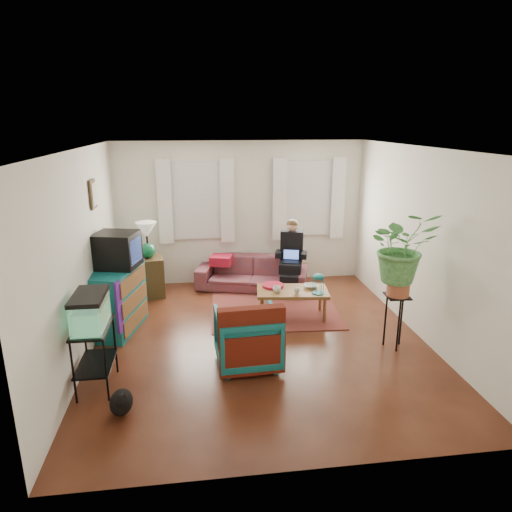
{
  "coord_description": "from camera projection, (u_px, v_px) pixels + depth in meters",
  "views": [
    {
      "loc": [
        -0.82,
        -5.7,
        2.92
      ],
      "look_at": [
        0.0,
        0.4,
        1.1
      ],
      "focal_mm": 32.0,
      "sensor_mm": 36.0,
      "label": 1
    }
  ],
  "objects": [
    {
      "name": "floor",
      "position": [
        260.0,
        340.0,
        6.35
      ],
      "size": [
        4.5,
        5.0,
        0.01
      ],
      "primitive_type": "cube",
      "color": "#4F2B14",
      "rests_on": "ground"
    },
    {
      "name": "ceiling",
      "position": [
        260.0,
        148.0,
        5.61
      ],
      "size": [
        4.5,
        5.0,
        0.01
      ],
      "primitive_type": "cube",
      "color": "white",
      "rests_on": "wall_back"
    },
    {
      "name": "wall_back",
      "position": [
        241.0,
        213.0,
        8.35
      ],
      "size": [
        4.5,
        0.01,
        2.6
      ],
      "primitive_type": "cube",
      "color": "silver",
      "rests_on": "floor"
    },
    {
      "name": "wall_front",
      "position": [
        305.0,
        335.0,
        3.6
      ],
      "size": [
        4.5,
        0.01,
        2.6
      ],
      "primitive_type": "cube",
      "color": "silver",
      "rests_on": "floor"
    },
    {
      "name": "wall_left",
      "position": [
        82.0,
        256.0,
        5.69
      ],
      "size": [
        0.01,
        5.0,
        2.6
      ],
      "primitive_type": "cube",
      "color": "silver",
      "rests_on": "floor"
    },
    {
      "name": "wall_right",
      "position": [
        422.0,
        244.0,
        6.27
      ],
      "size": [
        0.01,
        5.0,
        2.6
      ],
      "primitive_type": "cube",
      "color": "silver",
      "rests_on": "floor"
    },
    {
      "name": "window_left",
      "position": [
        196.0,
        201.0,
        8.16
      ],
      "size": [
        1.08,
        0.04,
        1.38
      ],
      "primitive_type": "cube",
      "color": "white",
      "rests_on": "wall_back"
    },
    {
      "name": "window_right",
      "position": [
        308.0,
        198.0,
        8.42
      ],
      "size": [
        1.08,
        0.04,
        1.38
      ],
      "primitive_type": "cube",
      "color": "white",
      "rests_on": "wall_back"
    },
    {
      "name": "curtains_left",
      "position": [
        196.0,
        202.0,
        8.09
      ],
      "size": [
        1.36,
        0.06,
        1.5
      ],
      "primitive_type": "cube",
      "color": "white",
      "rests_on": "wall_back"
    },
    {
      "name": "curtains_right",
      "position": [
        309.0,
        199.0,
        8.35
      ],
      "size": [
        1.36,
        0.06,
        1.5
      ],
      "primitive_type": "cube",
      "color": "white",
      "rests_on": "wall_back"
    },
    {
      "name": "picture_frame",
      "position": [
        94.0,
        194.0,
        6.32
      ],
      "size": [
        0.04,
        0.32,
        0.4
      ],
      "primitive_type": "cube",
      "color": "#3D2616",
      "rests_on": "wall_left"
    },
    {
      "name": "area_rug",
      "position": [
        275.0,
        310.0,
        7.32
      ],
      "size": [
        2.08,
        1.7,
        0.01
      ],
      "primitive_type": "cube",
      "rotation": [
        0.0,
        0.0,
        -0.05
      ],
      "color": "brown",
      "rests_on": "floor"
    },
    {
      "name": "sofa",
      "position": [
        252.0,
        268.0,
        8.21
      ],
      "size": [
        2.09,
        1.29,
        0.76
      ],
      "primitive_type": "imported",
      "rotation": [
        0.0,
        0.0,
        -0.29
      ],
      "color": "brown",
      "rests_on": "floor"
    },
    {
      "name": "seated_person",
      "position": [
        291.0,
        259.0,
        8.05
      ],
      "size": [
        0.64,
        0.71,
        1.16
      ],
      "primitive_type": null,
      "rotation": [
        0.0,
        0.0,
        -0.29
      ],
      "color": "black",
      "rests_on": "sofa"
    },
    {
      "name": "side_table",
      "position": [
        150.0,
        277.0,
        7.87
      ],
      "size": [
        0.54,
        0.54,
        0.69
      ],
      "primitive_type": "cube",
      "rotation": [
        0.0,
        0.0,
        0.15
      ],
      "color": "#412918",
      "rests_on": "floor"
    },
    {
      "name": "table_lamp",
      "position": [
        147.0,
        241.0,
        7.68
      ],
      "size": [
        0.4,
        0.4,
        0.63
      ],
      "primitive_type": null,
      "rotation": [
        0.0,
        0.0,
        0.15
      ],
      "color": "white",
      "rests_on": "side_table"
    },
    {
      "name": "dresser",
      "position": [
        117.0,
        300.0,
        6.54
      ],
      "size": [
        0.75,
        1.13,
        0.93
      ],
      "primitive_type": "cube",
      "rotation": [
        0.0,
        0.0,
        -0.25
      ],
      "color": "#126371",
      "rests_on": "floor"
    },
    {
      "name": "crt_tv",
      "position": [
        117.0,
        250.0,
        6.43
      ],
      "size": [
        0.68,
        0.64,
        0.5
      ],
      "primitive_type": "cube",
      "rotation": [
        0.0,
        0.0,
        -0.25
      ],
      "color": "black",
      "rests_on": "dresser"
    },
    {
      "name": "aquarium_stand",
      "position": [
        95.0,
        357.0,
        5.12
      ],
      "size": [
        0.38,
        0.67,
        0.75
      ],
      "primitive_type": "cube",
      "rotation": [
        0.0,
        0.0,
        -0.01
      ],
      "color": "black",
      "rests_on": "floor"
    },
    {
      "name": "aquarium",
      "position": [
        90.0,
        310.0,
        4.96
      ],
      "size": [
        0.34,
        0.61,
        0.4
      ],
      "primitive_type": "cube",
      "rotation": [
        0.0,
        0.0,
        -0.01
      ],
      "color": "#7FD899",
      "rests_on": "aquarium_stand"
    },
    {
      "name": "black_cat",
      "position": [
        121.0,
        400.0,
        4.72
      ],
      "size": [
        0.31,
        0.41,
        0.31
      ],
      "primitive_type": "ellipsoid",
      "rotation": [
        0.0,
        0.0,
        0.23
      ],
      "color": "black",
      "rests_on": "floor"
    },
    {
      "name": "armchair",
      "position": [
        247.0,
        335.0,
        5.62
      ],
      "size": [
        0.8,
        0.75,
        0.78
      ],
      "primitive_type": "imported",
      "rotation": [
        0.0,
        0.0,
        3.2
      ],
      "color": "#116467",
      "rests_on": "floor"
    },
    {
      "name": "serape_throw",
      "position": [
        252.0,
        334.0,
        5.29
      ],
      "size": [
        0.79,
        0.22,
        0.64
      ],
      "primitive_type": "cube",
      "rotation": [
        0.0,
        0.0,
        0.06
      ],
      "color": "#9E0A0A",
      "rests_on": "armchair"
    },
    {
      "name": "coffee_table",
      "position": [
        292.0,
        303.0,
        7.03
      ],
      "size": [
        1.14,
        0.72,
        0.45
      ],
      "primitive_type": "cube",
      "rotation": [
        0.0,
        0.0,
        -0.13
      ],
      "color": "brown",
      "rests_on": "floor"
    },
    {
      "name": "cup_a",
      "position": [
        277.0,
        289.0,
        6.86
      ],
      "size": [
        0.14,
        0.14,
        0.1
      ],
      "primitive_type": "imported",
      "rotation": [
        0.0,
        0.0,
        -0.13
      ],
      "color": "white",
      "rests_on": "coffee_table"
    },
    {
      "name": "cup_b",
      "position": [
        297.0,
        291.0,
        6.79
      ],
      "size": [
        0.11,
        0.11,
        0.09
      ],
      "primitive_type": "imported",
      "rotation": [
        0.0,
        0.0,
        -0.13
      ],
      "color": "beige",
      "rests_on": "coffee_table"
    },
    {
      "name": "bowl",
      "position": [
        311.0,
        286.0,
        7.06
      ],
      "size": [
        0.24,
        0.24,
        0.05
      ],
      "primitive_type": "imported",
      "rotation": [
        0.0,
        0.0,
        -0.13
      ],
      "color": "white",
      "rests_on": "coffee_table"
    },
    {
      "name": "snack_tray",
      "position": [
        273.0,
        285.0,
        7.1
      ],
      "size": [
        0.37,
        0.37,
        0.04
      ],
      "primitive_type": "cylinder",
      "rotation": [
        0.0,
        0.0,
        -0.13
      ],
      "color": "#B21414",
      "rests_on": "coffee_table"
    },
    {
      "name": "birdcage",
      "position": [
        318.0,
        284.0,
        6.78
      ],
      "size": [
        0.2,
        0.2,
        0.31
      ],
      "primitive_type": null,
      "rotation": [
        0.0,
        0.0,
        -0.13
      ],
      "color": "#115B6B",
      "rests_on": "coffee_table"
    },
    {
      "name": "plant_stand",
      "position": [
        395.0,
        321.0,
        6.05
      ],
      "size": [
        0.33,
        0.33,
        0.74
      ],
      "primitive_type": "cube",
      "rotation": [
        0.0,
        0.0,
        -0.06
      ],
      "color": "black",
      "rests_on": "floor"
    },
    {
      "name": "potted_plant",
      "position": [
        401.0,
        258.0,
        5.8
      ],
      "size": [
        0.89,
        0.79,
        0.94
      ],
      "primitive_type": "imported",
      "rotation": [
        0.0,
        0.0,
        -0.06
      ],
      "color": "#599947",
      "rests_on": "plant_stand"
    }
  ]
}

